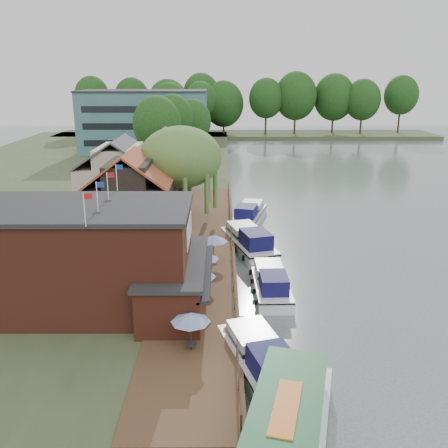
{
  "coord_description": "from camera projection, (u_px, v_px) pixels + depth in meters",
  "views": [
    {
      "loc": [
        -6.13,
        -32.89,
        16.73
      ],
      "look_at": [
        -6.0,
        12.0,
        3.0
      ],
      "focal_mm": 40.0,
      "sensor_mm": 36.0,
      "label": 1
    }
  ],
  "objects": [
    {
      "name": "ground",
      "position": [
        307.0,
        311.0,
        36.36
      ],
      "size": [
        260.0,
        260.0,
        0.0
      ],
      "primitive_type": "plane",
      "color": "#4C5855",
      "rests_on": "ground"
    },
    {
      "name": "land_bank",
      "position": [
        52.0,
        193.0,
        69.6
      ],
      "size": [
        50.0,
        140.0,
        1.0
      ],
      "primitive_type": "cube",
      "color": "#384728",
      "rests_on": "ground"
    },
    {
      "name": "quay_deck",
      "position": [
        202.0,
        251.0,
        45.59
      ],
      "size": [
        6.0,
        50.0,
        0.1
      ],
      "primitive_type": "cube",
      "color": "#47301E",
      "rests_on": "land_bank"
    },
    {
      "name": "quay_rail",
      "position": [
        232.0,
        244.0,
        45.95
      ],
      "size": [
        0.2,
        49.0,
        1.0
      ],
      "primitive_type": null,
      "color": "black",
      "rests_on": "land_bank"
    },
    {
      "name": "pub",
      "position": [
        107.0,
        257.0,
        34.01
      ],
      "size": [
        20.0,
        11.0,
        7.3
      ],
      "primitive_type": null,
      "color": "maroon",
      "rests_on": "land_bank"
    },
    {
      "name": "hotel_block",
      "position": [
        144.0,
        121.0,
        101.15
      ],
      "size": [
        25.4,
        12.4,
        12.3
      ],
      "primitive_type": null,
      "color": "#38666B",
      "rests_on": "land_bank"
    },
    {
      "name": "cottage_a",
      "position": [
        131.0,
        196.0,
        48.17
      ],
      "size": [
        8.6,
        7.6,
        8.5
      ],
      "primitive_type": null,
      "color": "black",
      "rests_on": "land_bank"
    },
    {
      "name": "cottage_b",
      "position": [
        120.0,
        175.0,
        57.73
      ],
      "size": [
        9.6,
        8.6,
        8.5
      ],
      "primitive_type": null,
      "color": "beige",
      "rests_on": "land_bank"
    },
    {
      "name": "cottage_c",
      "position": [
        164.0,
        162.0,
        66.34
      ],
      "size": [
        7.6,
        7.6,
        8.5
      ],
      "primitive_type": null,
      "color": "black",
      "rests_on": "land_bank"
    },
    {
      "name": "willow",
      "position": [
        181.0,
        176.0,
        52.68
      ],
      "size": [
        8.6,
        8.6,
        10.43
      ],
      "primitive_type": null,
      "color": "#476B2D",
      "rests_on": "land_bank"
    },
    {
      "name": "umbrella_0",
      "position": [
        191.0,
        331.0,
        28.94
      ],
      "size": [
        2.34,
        2.34,
        2.38
      ],
      "primitive_type": null,
      "color": "navy",
      "rests_on": "quay_deck"
    },
    {
      "name": "umbrella_1",
      "position": [
        200.0,
        285.0,
        35.23
      ],
      "size": [
        2.21,
        2.21,
        2.38
      ],
      "primitive_type": null,
      "color": "navy",
      "rests_on": "quay_deck"
    },
    {
      "name": "umbrella_2",
      "position": [
        205.0,
        267.0,
        38.48
      ],
      "size": [
        2.21,
        2.21,
        2.38
      ],
      "primitive_type": null,
      "color": "#201B99",
      "rests_on": "quay_deck"
    },
    {
      "name": "umbrella_3",
      "position": [
        199.0,
        258.0,
        40.4
      ],
      "size": [
        2.23,
        2.23,
        2.38
      ],
      "primitive_type": null,
      "color": "navy",
      "rests_on": "quay_deck"
    },
    {
      "name": "umbrella_4",
      "position": [
        214.0,
        248.0,
        42.55
      ],
      "size": [
        2.42,
        2.42,
        2.38
      ],
      "primitive_type": null,
      "color": "navy",
      "rests_on": "quay_deck"
    },
    {
      "name": "cruiser_0",
      "position": [
        261.0,
        355.0,
        28.5
      ],
      "size": [
        5.87,
        10.44,
        2.41
      ],
      "primitive_type": null,
      "rotation": [
        0.0,
        0.0,
        0.28
      ],
      "color": "white",
      "rests_on": "ground"
    },
    {
      "name": "cruiser_1",
      "position": [
        271.0,
        280.0,
        39.13
      ],
      "size": [
        3.19,
        9.29,
        2.21
      ],
      "primitive_type": null,
      "rotation": [
        0.0,
        0.0,
        0.02
      ],
      "color": "white",
      "rests_on": "ground"
    },
    {
      "name": "cruiser_2",
      "position": [
        249.0,
        238.0,
        48.24
      ],
      "size": [
        6.25,
        11.1,
        2.59
      ],
      "primitive_type": null,
      "rotation": [
        0.0,
        0.0,
        0.28
      ],
      "color": "silver",
      "rests_on": "ground"
    },
    {
      "name": "cruiser_3",
      "position": [
        249.0,
        212.0,
        57.84
      ],
      "size": [
        5.43,
        10.2,
        2.35
      ],
      "primitive_type": null,
      "rotation": [
        0.0,
        0.0,
        -0.25
      ],
      "color": "silver",
      "rests_on": "ground"
    },
    {
      "name": "tour_boat",
      "position": [
        283.0,
        445.0,
        21.31
      ],
      "size": [
        7.0,
        13.9,
        2.92
      ],
      "primitive_type": null,
      "rotation": [
        0.0,
        0.0,
        -0.25
      ],
      "color": "silver",
      "rests_on": "ground"
    },
    {
      "name": "swan",
      "position": [
        256.0,
        420.0,
        24.71
      ],
      "size": [
        0.44,
        0.44,
        0.44
      ],
      "primitive_type": "sphere",
      "color": "white",
      "rests_on": "ground"
    },
    {
      "name": "bank_tree_0",
      "position": [
        158.0,
        137.0,
        75.44
      ],
      "size": [
        7.3,
        7.3,
        12.42
      ],
      "primitive_type": null,
      "color": "#143811",
      "rests_on": "land_bank"
    },
    {
      "name": "bank_tree_1",
      "position": [
        173.0,
        133.0,
        80.85
      ],
      "size": [
        6.5,
        6.5,
        12.41
      ],
      "primitive_type": null,
      "color": "#143811",
      "rests_on": "land_bank"
    },
    {
      "name": "bank_tree_2",
      "position": [
        192.0,
        131.0,
        89.3
      ],
      "size": [
        6.77,
        6.77,
        11.23
      ],
      "primitive_type": null,
      "color": "#143811",
      "rests_on": "land_bank"
    },
    {
      "name": "bank_tree_3",
      "position": [
        170.0,
        114.0,
        110.44
      ],
      "size": [
        8.03,
        8.03,
        13.62
      ],
      "primitive_type": null,
      "color": "#143811",
      "rests_on": "land_bank"
    },
    {
      "name": "bank_tree_4",
      "position": [
        201.0,
        112.0,
        114.69
      ],
      "size": [
        6.98,
        6.98,
        13.74
      ],
      "primitive_type": null,
      "color": "#143811",
      "rests_on": "land_bank"
    },
    {
      "name": "bank_tree_5",
      "position": [
        188.0,
        114.0,
        123.16
      ],
      "size": [
        6.73,
        6.73,
        11.47
      ],
      "primitive_type": null,
      "color": "#143811",
      "rests_on": "land_bank"
    }
  ]
}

